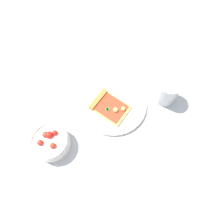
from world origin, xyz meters
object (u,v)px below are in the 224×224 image
at_px(pizza_slice_main, 108,106).
at_px(soda_glass, 167,92).
at_px(plate, 114,104).
at_px(salad_bowl, 51,142).

relative_size(pizza_slice_main, soda_glass, 1.54).
bearing_deg(plate, soda_glass, -72.71).
relative_size(plate, pizza_slice_main, 1.56).
xyz_separation_m(salad_bowl, soda_glass, (0.25, -0.40, 0.02)).
bearing_deg(soda_glass, salad_bowl, 122.54).
distance_m(plate, soda_glass, 0.21).
bearing_deg(pizza_slice_main, plate, -47.63).
bearing_deg(salad_bowl, pizza_slice_main, -45.87).
distance_m(pizza_slice_main, salad_bowl, 0.25).
xyz_separation_m(pizza_slice_main, salad_bowl, (-0.18, 0.18, 0.01)).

